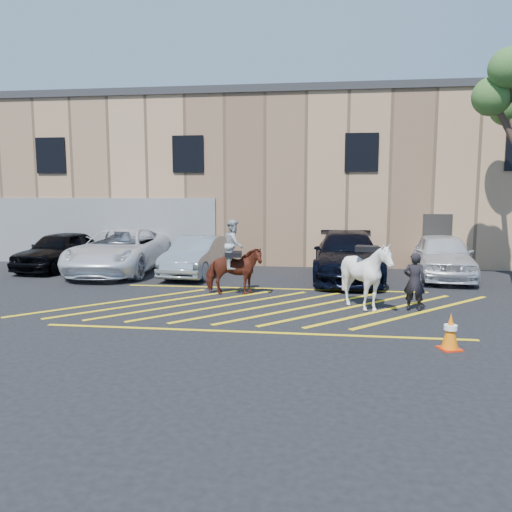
# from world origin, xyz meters

# --- Properties ---
(ground) EXTENTS (90.00, 90.00, 0.00)m
(ground) POSITION_xyz_m (0.00, 0.00, 0.00)
(ground) COLOR black
(ground) RESTS_ON ground
(car_black_suv) EXTENTS (2.24, 4.59, 1.51)m
(car_black_suv) POSITION_xyz_m (-8.80, 5.18, 0.75)
(car_black_suv) COLOR black
(car_black_suv) RESTS_ON ground
(car_white_pickup) EXTENTS (3.00, 6.10, 1.67)m
(car_white_pickup) POSITION_xyz_m (-6.11, 4.74, 0.83)
(car_white_pickup) COLOR white
(car_white_pickup) RESTS_ON ground
(car_silver_sedan) EXTENTS (1.82, 4.40, 1.42)m
(car_silver_sedan) POSITION_xyz_m (-3.07, 4.48, 0.71)
(car_silver_sedan) COLOR #9BA2A9
(car_silver_sedan) RESTS_ON ground
(car_blue_suv) EXTENTS (2.42, 5.74, 1.65)m
(car_blue_suv) POSITION_xyz_m (2.40, 4.40, 0.83)
(car_blue_suv) COLOR black
(car_blue_suv) RESTS_ON ground
(car_white_suv) EXTENTS (2.33, 4.85, 1.60)m
(car_white_suv) POSITION_xyz_m (5.77, 4.99, 0.80)
(car_white_suv) COLOR white
(car_white_suv) RESTS_ON ground
(handler) EXTENTS (0.62, 0.48, 1.51)m
(handler) POSITION_xyz_m (3.88, -0.25, 0.76)
(handler) COLOR black
(handler) RESTS_ON ground
(warehouse) EXTENTS (32.42, 10.20, 7.30)m
(warehouse) POSITION_xyz_m (-0.01, 11.99, 3.65)
(warehouse) COLOR tan
(warehouse) RESTS_ON ground
(hatching_zone) EXTENTS (12.60, 5.12, 0.01)m
(hatching_zone) POSITION_xyz_m (-0.00, -0.30, 0.01)
(hatching_zone) COLOR yellow
(hatching_zone) RESTS_ON ground
(mounted_bay) EXTENTS (1.77, 0.94, 2.25)m
(mounted_bay) POSITION_xyz_m (-1.09, 1.13, 0.91)
(mounted_bay) COLOR #602516
(mounted_bay) RESTS_ON ground
(saddled_white) EXTENTS (1.73, 1.87, 1.80)m
(saddled_white) POSITION_xyz_m (2.64, -0.31, 0.91)
(saddled_white) COLOR white
(saddled_white) RESTS_ON ground
(traffic_cone) EXTENTS (0.48, 0.48, 0.73)m
(traffic_cone) POSITION_xyz_m (3.99, -3.49, 0.37)
(traffic_cone) COLOR red
(traffic_cone) RESTS_ON ground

